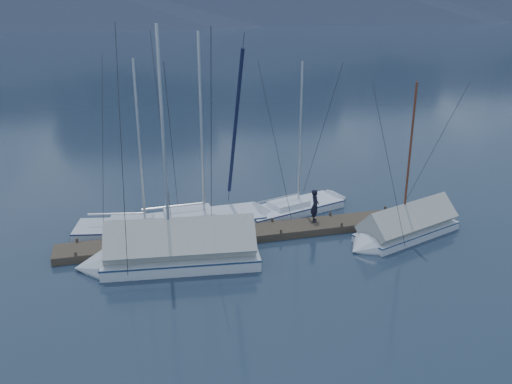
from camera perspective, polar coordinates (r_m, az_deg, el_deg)
ground at (r=23.68m, az=1.26°, el=-6.61°), size 1000.00×1000.00×0.00m
dock at (r=25.37m, az=0.00°, el=-4.44°), size 18.00×1.50×0.54m
mooring_posts at (r=25.16m, az=-1.10°, el=-4.06°), size 15.12×1.52×0.35m
sailboat_open_left at (r=26.16m, az=-10.49°, el=-3.91°), size 6.97×3.32×8.90m
sailboat_open_mid at (r=26.82m, az=-4.31°, el=-2.95°), size 7.71×3.28×10.08m
sailboat_open_right at (r=28.66m, az=5.19°, el=-1.50°), size 6.62×3.58×8.43m
sailboat_covered_near at (r=25.98m, az=14.96°, el=-3.86°), size 6.41×3.80×7.98m
sailboat_covered_far at (r=22.88m, az=-9.40°, el=-6.44°), size 7.79×3.37×10.63m
person at (r=26.04m, az=6.23°, el=-1.44°), size 0.57×0.68×1.61m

